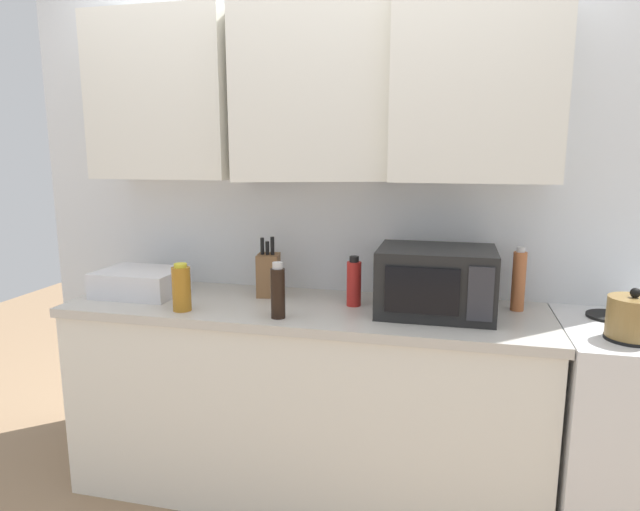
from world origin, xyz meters
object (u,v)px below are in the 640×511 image
microwave (436,281)px  bottle_amber_vinegar (181,288)px  kettle (633,317)px  bottle_red_sauce (354,283)px  knife_block (269,274)px  dish_rack (140,282)px  bottle_soy_dark (278,292)px  bottle_spice_jar (519,280)px

microwave → bottle_amber_vinegar: bearing=-168.5°
kettle → bottle_red_sauce: bottle_red_sauce is taller
bottle_red_sauce → knife_block: bearing=170.0°
dish_rack → bottle_red_sauce: (1.03, 0.05, 0.04)m
bottle_soy_dark → kettle: bearing=1.9°
knife_block → bottle_red_sauce: bearing=-10.0°
knife_block → bottle_soy_dark: 0.36m
knife_block → bottle_red_sauce: (0.42, -0.07, 0.00)m
microwave → knife_block: size_ratio=1.68×
microwave → bottle_soy_dark: bearing=-160.6°
knife_block → kettle: bearing=-10.9°
bottle_amber_vinegar → bottle_soy_dark: 0.44m
dish_rack → bottle_soy_dark: (0.76, -0.20, 0.05)m
kettle → bottle_soy_dark: 1.33m
dish_rack → bottle_soy_dark: size_ratio=1.62×
kettle → bottle_amber_vinegar: size_ratio=0.88×
microwave → bottle_amber_vinegar: size_ratio=2.32×
knife_block → bottle_amber_vinegar: bearing=-131.0°
microwave → knife_block: knife_block is taller
kettle → microwave: bearing=166.0°
bottle_red_sauce → bottle_soy_dark: bearing=-136.7°
bottle_amber_vinegar → bottle_spice_jar: (1.41, 0.34, 0.03)m
kettle → bottle_amber_vinegar: (-1.77, -0.04, 0.01)m
bottle_amber_vinegar → bottle_spice_jar: bottle_spice_jar is taller
microwave → bottle_soy_dark: microwave is taller
dish_rack → knife_block: knife_block is taller
kettle → bottle_spice_jar: size_ratio=0.66×
microwave → bottle_red_sauce: size_ratio=2.15×
kettle → knife_block: 1.51m
bottle_soy_dark → bottle_spice_jar: size_ratio=0.84×
bottle_red_sauce → bottle_amber_vinegar: bottle_red_sauce is taller
kettle → dish_rack: kettle is taller
knife_block → bottle_soy_dark: knife_block is taller
microwave → bottle_red_sauce: (-0.36, 0.04, -0.04)m
kettle → bottle_red_sauce: bearing=168.8°
microwave → bottle_spice_jar: (0.34, 0.13, -0.01)m
knife_block → dish_rack: bearing=-168.3°
bottle_spice_jar → bottle_amber_vinegar: bearing=-166.2°
dish_rack → microwave: bearing=0.6°
microwave → bottle_amber_vinegar: microwave is taller
kettle → bottle_soy_dark: (-1.33, -0.04, 0.02)m
dish_rack → bottle_spice_jar: bearing=4.8°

